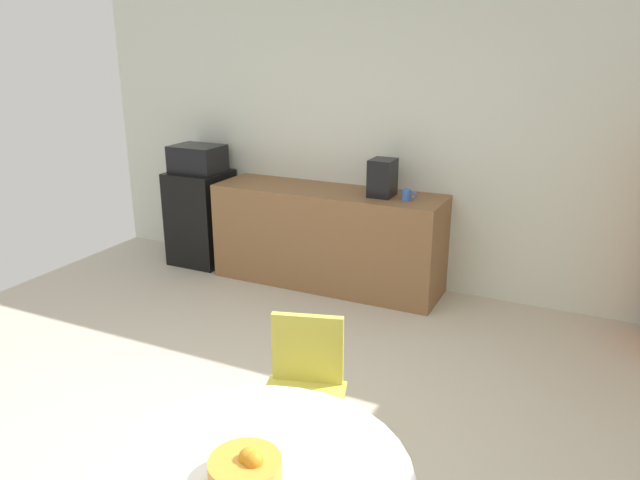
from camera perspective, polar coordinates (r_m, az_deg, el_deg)
The scene contains 9 objects.
ground_plane at distance 3.56m, azimuth -12.29°, elevation -19.86°, with size 6.00×6.00×0.00m, color beige.
wall_back at distance 5.53m, azimuth 6.16°, elevation 9.08°, with size 6.00×0.10×2.60m, color silver.
counter_block at distance 5.57m, azimuth 0.68°, elevation 0.23°, with size 2.12×0.60×0.90m, color brown.
mini_fridge at distance 6.26m, azimuth -11.09°, elevation 2.13°, with size 0.54×0.54×0.94m, color black.
microwave at distance 6.13m, azimuth -11.43°, elevation 7.51°, with size 0.48×0.38×0.26m, color black.
chair_yellow at distance 3.21m, azimuth -1.46°, elevation -12.76°, with size 0.52×0.52×0.83m.
fruit_bowl at distance 2.26m, azimuth -6.98°, elevation -20.47°, with size 0.26×0.26×0.11m.
mug_white at distance 5.12m, azimuth 8.16°, elevation 4.22°, with size 0.13×0.08×0.09m.
coffee_maker at distance 5.22m, azimuth 5.89°, elevation 5.84°, with size 0.20×0.24×0.32m, color black.
Camera 1 is at (1.82, -2.15, 2.18)m, focal length 34.04 mm.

